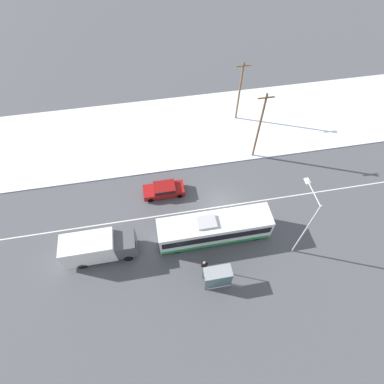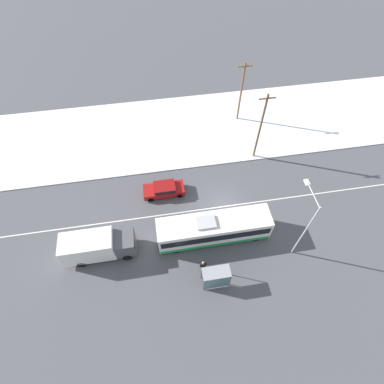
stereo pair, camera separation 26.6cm
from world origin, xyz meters
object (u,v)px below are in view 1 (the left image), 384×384
(pedestrian_at_stop, at_px, (204,265))
(bus_shelter, at_px, (218,278))
(city_bus, at_px, (214,228))
(sedan_car, at_px, (164,189))
(streetlamp, at_px, (306,220))
(box_truck, at_px, (98,247))
(utility_pole_roadside, at_px, (259,127))
(utility_pole_snowlot, at_px, (240,91))

(pedestrian_at_stop, bearing_deg, bus_shelter, -60.78)
(city_bus, relative_size, pedestrian_at_stop, 6.38)
(pedestrian_at_stop, bearing_deg, sedan_car, 105.61)
(city_bus, distance_m, streetlamp, 8.53)
(sedan_car, bearing_deg, city_bus, 125.09)
(box_truck, xyz_separation_m, sedan_car, (6.91, 6.21, -0.93))
(box_truck, height_order, utility_pole_roadside, utility_pole_roadside)
(pedestrian_at_stop, distance_m, streetlamp, 9.90)
(bus_shelter, bearing_deg, city_bus, 81.31)
(box_truck, xyz_separation_m, utility_pole_roadside, (18.28, 10.01, 3.02))
(box_truck, distance_m, sedan_car, 9.34)
(sedan_car, distance_m, streetlamp, 15.05)
(city_bus, height_order, bus_shelter, city_bus)
(streetlamp, relative_size, utility_pole_roadside, 0.91)
(pedestrian_at_stop, distance_m, utility_pole_snowlot, 22.12)
(box_truck, relative_size, streetlamp, 0.81)
(city_bus, bearing_deg, bus_shelter, -98.69)
(city_bus, height_order, box_truck, city_bus)
(city_bus, bearing_deg, sedan_car, 125.09)
(streetlamp, bearing_deg, pedestrian_at_stop, -174.38)
(pedestrian_at_stop, bearing_deg, utility_pole_roadside, 56.52)
(sedan_car, distance_m, utility_pole_snowlot, 15.85)
(streetlamp, bearing_deg, box_truck, 172.85)
(sedan_car, bearing_deg, box_truck, 41.94)
(box_truck, height_order, sedan_car, box_truck)
(city_bus, relative_size, streetlamp, 1.34)
(box_truck, bearing_deg, bus_shelter, -24.73)
(sedan_car, height_order, bus_shelter, bus_shelter)
(city_bus, distance_m, utility_pole_snowlot, 18.40)
(sedan_car, bearing_deg, streetlamp, 143.64)
(pedestrian_at_stop, height_order, utility_pole_snowlot, utility_pole_snowlot)
(city_bus, distance_m, sedan_car, 7.49)
(city_bus, relative_size, bus_shelter, 4.46)
(bus_shelter, distance_m, utility_pole_snowlot, 23.21)
(pedestrian_at_stop, height_order, utility_pole_roadside, utility_pole_roadside)
(city_bus, height_order, sedan_car, city_bus)
(bus_shelter, bearing_deg, box_truck, 155.27)
(box_truck, relative_size, pedestrian_at_stop, 3.88)
(box_truck, height_order, streetlamp, streetlamp)
(box_truck, bearing_deg, utility_pole_roadside, 28.70)
(streetlamp, xyz_separation_m, utility_pole_snowlot, (-0.52, 19.30, -0.84))
(city_bus, distance_m, bus_shelter, 4.98)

